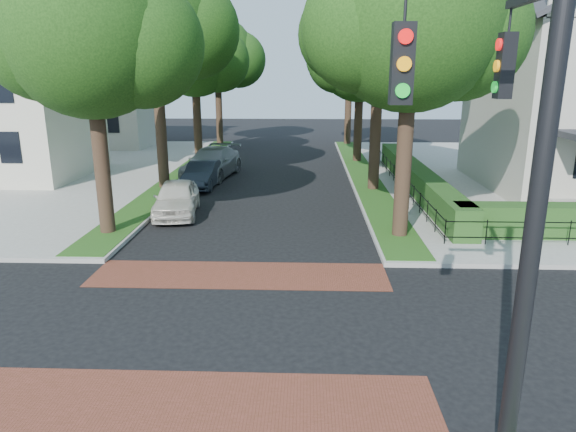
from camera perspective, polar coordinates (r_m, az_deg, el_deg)
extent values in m
plane|color=black|center=(12.97, -7.22, -11.84)|extent=(120.00, 120.00, 0.00)
cube|color=brown|center=(15.85, -5.39, -6.53)|extent=(9.00, 2.20, 0.01)
cube|color=brown|center=(10.28, -10.20, -19.96)|extent=(9.00, 2.20, 0.01)
cube|color=#164614|center=(31.19, 8.31, 4.67)|extent=(1.60, 29.80, 0.02)
cube|color=#164614|center=(31.88, -11.44, 4.76)|extent=(1.60, 29.80, 0.02)
cylinder|color=black|center=(18.81, 12.91, 8.69)|extent=(0.56, 0.56, 7.35)
sphere|color=black|center=(18.78, 13.66, 20.53)|extent=(6.20, 6.20, 6.20)
sphere|color=black|center=(19.42, 18.62, 18.81)|extent=(4.65, 4.65, 4.65)
sphere|color=black|center=(18.32, 8.67, 19.97)|extent=(4.34, 4.34, 4.34)
sphere|color=black|center=(20.36, 13.15, 21.55)|extent=(4.03, 4.03, 4.03)
cylinder|color=black|center=(26.66, 9.78, 11.13)|extent=(0.56, 0.56, 7.70)
sphere|color=black|center=(26.68, 10.20, 19.87)|extent=(6.60, 6.60, 6.60)
sphere|color=black|center=(27.24, 14.06, 18.73)|extent=(4.95, 4.95, 4.95)
sphere|color=black|center=(26.29, 6.45, 19.42)|extent=(4.62, 4.62, 4.62)
sphere|color=black|center=(28.36, 9.98, 20.62)|extent=(4.29, 4.29, 4.29)
cylinder|color=black|center=(35.62, 7.85, 11.41)|extent=(0.56, 0.56, 6.65)
sphere|color=black|center=(35.55, 8.07, 17.06)|extent=(5.80, 5.80, 5.80)
sphere|color=black|center=(36.03, 10.62, 16.30)|extent=(4.35, 4.35, 4.35)
sphere|color=black|center=(35.23, 5.63, 16.66)|extent=(4.06, 4.06, 4.06)
sphere|color=black|center=(37.02, 8.02, 17.77)|extent=(3.77, 3.77, 3.77)
cylinder|color=black|center=(44.56, 6.72, 12.46)|extent=(0.56, 0.56, 7.00)
sphere|color=black|center=(44.52, 6.88, 17.22)|extent=(6.00, 6.00, 6.00)
sphere|color=black|center=(44.97, 9.02, 16.62)|extent=(4.50, 4.50, 4.50)
sphere|color=black|center=(44.22, 4.86, 16.90)|extent=(4.20, 4.20, 4.20)
sphere|color=black|center=(46.04, 6.87, 17.78)|extent=(3.90, 3.90, 3.90)
cylinder|color=black|center=(19.97, -20.24, 8.00)|extent=(0.56, 0.56, 7.00)
sphere|color=black|center=(19.89, -21.28, 18.60)|extent=(6.00, 6.00, 6.00)
sphere|color=black|center=(19.59, -16.14, 17.91)|extent=(4.50, 4.50, 4.50)
sphere|color=black|center=(20.30, -25.49, 17.24)|extent=(4.20, 4.20, 4.20)
sphere|color=black|center=(21.28, -19.51, 19.84)|extent=(3.90, 3.90, 3.90)
cylinder|color=black|center=(27.47, -14.08, 11.38)|extent=(0.56, 0.56, 8.05)
sphere|color=black|center=(27.52, -14.69, 20.24)|extent=(6.40, 6.40, 6.40)
sphere|color=black|center=(27.35, -10.69, 19.65)|extent=(4.80, 4.80, 4.80)
sphere|color=black|center=(27.79, -18.12, 19.32)|extent=(4.48, 4.48, 4.48)
sphere|color=black|center=(29.08, -13.62, 21.02)|extent=(4.16, 4.16, 4.16)
cylinder|color=black|center=(36.23, -10.10, 11.55)|extent=(0.56, 0.56, 6.86)
sphere|color=black|center=(36.17, -10.38, 17.28)|extent=(5.60, 5.60, 5.60)
sphere|color=black|center=(36.17, -7.76, 16.75)|extent=(4.20, 4.20, 4.20)
sphere|color=black|center=(36.29, -12.68, 16.68)|extent=(3.92, 3.92, 3.92)
sphere|color=black|center=(37.54, -9.79, 18.00)|extent=(3.64, 3.64, 3.64)
cylinder|color=black|center=(45.05, -7.71, 12.55)|extent=(0.56, 0.56, 7.14)
sphere|color=black|center=(45.02, -7.89, 17.35)|extent=(6.20, 6.20, 6.20)
sphere|color=black|center=(45.05, -5.57, 16.91)|extent=(4.65, 4.65, 4.65)
sphere|color=black|center=(45.10, -9.95, 16.88)|extent=(4.34, 4.34, 4.34)
sphere|color=black|center=(46.55, -7.45, 17.92)|extent=(4.03, 4.03, 4.03)
cube|color=#234819|center=(27.46, 14.03, 4.16)|extent=(1.00, 18.00, 1.20)
cube|color=beige|center=(34.28, -29.07, 9.35)|extent=(9.00, 8.00, 6.50)
cube|color=brown|center=(31.57, -27.44, 18.48)|extent=(0.80, 0.80, 3.64)
cube|color=#B3AFA0|center=(46.83, -20.31, 11.47)|extent=(9.00, 8.00, 6.50)
cube|color=brown|center=(44.38, -18.35, 18.04)|extent=(0.80, 0.80, 3.64)
cylinder|color=black|center=(7.64, 25.86, 0.45)|extent=(0.26, 0.26, 8.00)
cube|color=black|center=(6.87, 12.57, 16.15)|extent=(0.28, 0.22, 1.00)
cylinder|color=red|center=(6.75, 12.94, 18.87)|extent=(0.18, 0.05, 0.18)
cylinder|color=orange|center=(6.74, 12.77, 16.16)|extent=(0.18, 0.05, 0.18)
cylinder|color=#0CB226|center=(6.74, 12.61, 13.44)|extent=(0.18, 0.05, 0.18)
cube|color=black|center=(9.01, 22.98, 15.09)|extent=(0.22, 0.28, 1.00)
cylinder|color=red|center=(8.98, 22.39, 17.21)|extent=(0.05, 0.18, 0.18)
cylinder|color=orange|center=(8.97, 22.18, 15.17)|extent=(0.05, 0.18, 0.18)
cylinder|color=#0CB226|center=(8.97, 21.96, 13.14)|extent=(0.05, 0.18, 0.18)
imported|color=silver|center=(22.72, -12.28, 1.97)|extent=(2.34, 4.61, 1.50)
imported|color=#1E242D|center=(28.17, -9.48, 4.59)|extent=(1.60, 4.30, 1.40)
imported|color=slate|center=(30.85, -8.48, 5.87)|extent=(3.28, 6.21, 1.72)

